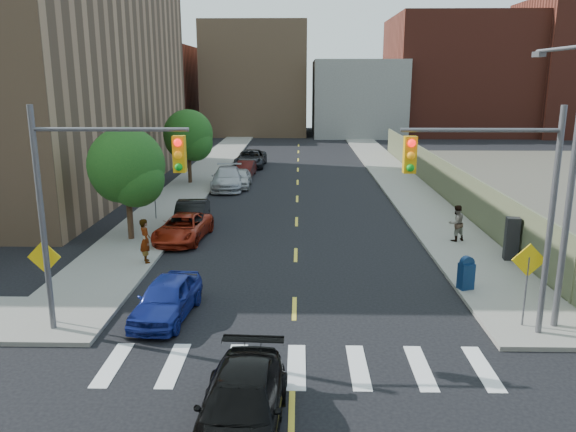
{
  "coord_description": "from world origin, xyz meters",
  "views": [
    {
      "loc": [
        0.16,
        -10.0,
        7.73
      ],
      "look_at": [
        -0.33,
        13.21,
        2.0
      ],
      "focal_mm": 35.0,
      "sensor_mm": 36.0,
      "label": 1
    }
  ],
  "objects_px": {
    "pedestrian_east": "(456,223)",
    "parked_car_silver": "(228,178)",
    "parked_car_red": "(183,228)",
    "mailbox": "(466,273)",
    "parked_car_white": "(240,178)",
    "pedestrian_west": "(145,241)",
    "parked_car_grey": "(251,159)",
    "parked_car_black": "(191,215)",
    "parked_car_maroon": "(246,169)",
    "black_sedan": "(241,407)",
    "parked_car_blue": "(167,298)",
    "payphone": "(512,239)"
  },
  "relations": [
    {
      "from": "pedestrian_east",
      "to": "mailbox",
      "type": "bearing_deg",
      "value": 53.93
    },
    {
      "from": "parked_car_grey",
      "to": "parked_car_blue",
      "type": "bearing_deg",
      "value": -88.39
    },
    {
      "from": "pedestrian_east",
      "to": "parked_car_silver",
      "type": "bearing_deg",
      "value": -71.0
    },
    {
      "from": "payphone",
      "to": "parked_car_white",
      "type": "bearing_deg",
      "value": 136.29
    },
    {
      "from": "parked_car_black",
      "to": "pedestrian_west",
      "type": "bearing_deg",
      "value": -101.14
    },
    {
      "from": "parked_car_white",
      "to": "black_sedan",
      "type": "xyz_separation_m",
      "value": [
        3.09,
        -29.01,
        0.0
      ]
    },
    {
      "from": "payphone",
      "to": "parked_car_grey",
      "type": "bearing_deg",
      "value": 124.73
    },
    {
      "from": "parked_car_black",
      "to": "pedestrian_west",
      "type": "distance_m",
      "value": 6.01
    },
    {
      "from": "parked_car_white",
      "to": "parked_car_grey",
      "type": "relative_size",
      "value": 0.73
    },
    {
      "from": "parked_car_silver",
      "to": "payphone",
      "type": "bearing_deg",
      "value": -52.48
    },
    {
      "from": "parked_car_blue",
      "to": "pedestrian_west",
      "type": "height_order",
      "value": "pedestrian_west"
    },
    {
      "from": "black_sedan",
      "to": "parked_car_maroon",
      "type": "bearing_deg",
      "value": 97.93
    },
    {
      "from": "mailbox",
      "to": "payphone",
      "type": "height_order",
      "value": "payphone"
    },
    {
      "from": "parked_car_blue",
      "to": "parked_car_maroon",
      "type": "height_order",
      "value": "parked_car_blue"
    },
    {
      "from": "parked_car_red",
      "to": "parked_car_white",
      "type": "distance_m",
      "value": 13.82
    },
    {
      "from": "parked_car_white",
      "to": "mailbox",
      "type": "height_order",
      "value": "mailbox"
    },
    {
      "from": "pedestrian_west",
      "to": "pedestrian_east",
      "type": "distance_m",
      "value": 14.35
    },
    {
      "from": "parked_car_white",
      "to": "parked_car_red",
      "type": "bearing_deg",
      "value": -96.54
    },
    {
      "from": "parked_car_black",
      "to": "parked_car_grey",
      "type": "xyz_separation_m",
      "value": [
        1.3,
        21.13,
        0.02
      ]
    },
    {
      "from": "payphone",
      "to": "pedestrian_west",
      "type": "distance_m",
      "value": 15.51
    },
    {
      "from": "parked_car_blue",
      "to": "parked_car_silver",
      "type": "distance_m",
      "value": 22.14
    },
    {
      "from": "payphone",
      "to": "black_sedan",
      "type": "bearing_deg",
      "value": -122.49
    },
    {
      "from": "parked_car_black",
      "to": "parked_car_white",
      "type": "relative_size",
      "value": 1.12
    },
    {
      "from": "parked_car_grey",
      "to": "pedestrian_east",
      "type": "bearing_deg",
      "value": -61.76
    },
    {
      "from": "parked_car_silver",
      "to": "pedestrian_west",
      "type": "height_order",
      "value": "pedestrian_west"
    },
    {
      "from": "parked_car_grey",
      "to": "parked_car_black",
      "type": "bearing_deg",
      "value": -91.91
    },
    {
      "from": "mailbox",
      "to": "parked_car_silver",
      "type": "bearing_deg",
      "value": 101.61
    },
    {
      "from": "parked_car_grey",
      "to": "pedestrian_west",
      "type": "relative_size",
      "value": 2.86
    },
    {
      "from": "parked_car_blue",
      "to": "pedestrian_west",
      "type": "bearing_deg",
      "value": 117.59
    },
    {
      "from": "parked_car_red",
      "to": "black_sedan",
      "type": "bearing_deg",
      "value": -68.34
    },
    {
      "from": "mailbox",
      "to": "parked_car_maroon",
      "type": "bearing_deg",
      "value": 94.59
    },
    {
      "from": "parked_car_blue",
      "to": "parked_car_black",
      "type": "xyz_separation_m",
      "value": [
        -1.3,
        11.2,
        0.05
      ]
    },
    {
      "from": "pedestrian_west",
      "to": "parked_car_grey",
      "type": "bearing_deg",
      "value": -29.23
    },
    {
      "from": "parked_car_grey",
      "to": "mailbox",
      "type": "xyz_separation_m",
      "value": [
        10.5,
        -29.89,
        0.01
      ]
    },
    {
      "from": "parked_car_blue",
      "to": "mailbox",
      "type": "relative_size",
      "value": 3.15
    },
    {
      "from": "parked_car_grey",
      "to": "pedestrian_east",
      "type": "relative_size",
      "value": 3.11
    },
    {
      "from": "parked_car_grey",
      "to": "payphone",
      "type": "distance_m",
      "value": 29.61
    },
    {
      "from": "mailbox",
      "to": "parked_car_black",
      "type": "bearing_deg",
      "value": 125.19
    },
    {
      "from": "mailbox",
      "to": "pedestrian_west",
      "type": "bearing_deg",
      "value": 149.16
    },
    {
      "from": "parked_car_silver",
      "to": "mailbox",
      "type": "bearing_deg",
      "value": -63.88
    },
    {
      "from": "parked_car_red",
      "to": "parked_car_maroon",
      "type": "bearing_deg",
      "value": 91.56
    },
    {
      "from": "parked_car_silver",
      "to": "parked_car_grey",
      "type": "distance_m",
      "value": 10.23
    },
    {
      "from": "parked_car_black",
      "to": "pedestrian_east",
      "type": "xyz_separation_m",
      "value": [
        13.12,
        -2.44,
        0.29
      ]
    },
    {
      "from": "parked_car_silver",
      "to": "black_sedan",
      "type": "height_order",
      "value": "parked_car_silver"
    },
    {
      "from": "black_sedan",
      "to": "parked_car_black",
      "type": "bearing_deg",
      "value": 106.82
    },
    {
      "from": "parked_car_maroon",
      "to": "pedestrian_east",
      "type": "relative_size",
      "value": 2.14
    },
    {
      "from": "parked_car_silver",
      "to": "parked_car_red",
      "type": "bearing_deg",
      "value": -95.94
    },
    {
      "from": "black_sedan",
      "to": "mailbox",
      "type": "height_order",
      "value": "mailbox"
    },
    {
      "from": "pedestrian_east",
      "to": "black_sedan",
      "type": "bearing_deg",
      "value": 35.48
    },
    {
      "from": "parked_car_red",
      "to": "mailbox",
      "type": "relative_size",
      "value": 3.59
    }
  ]
}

